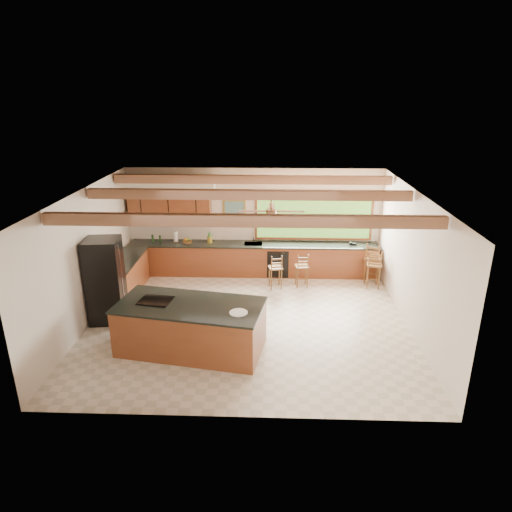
{
  "coord_description": "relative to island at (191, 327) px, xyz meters",
  "views": [
    {
      "loc": [
        0.51,
        -9.32,
        5.02
      ],
      "look_at": [
        0.15,
        0.8,
        1.32
      ],
      "focal_mm": 32.0,
      "sensor_mm": 36.0,
      "label": 1
    }
  ],
  "objects": [
    {
      "name": "refrigerator",
      "position": [
        -2.12,
        1.2,
        0.47
      ],
      "size": [
        0.84,
        0.82,
        1.96
      ],
      "rotation": [
        0.0,
        0.0,
        0.1
      ],
      "color": "black",
      "rests_on": "ground"
    },
    {
      "name": "bar_stool_d",
      "position": [
        4.4,
        3.59,
        0.18
      ],
      "size": [
        0.54,
        0.54,
        1.16
      ],
      "rotation": [
        0.0,
        0.0,
        -0.38
      ],
      "color": "brown",
      "rests_on": "ground"
    },
    {
      "name": "counter_run",
      "position": [
        0.28,
        3.72,
        -0.04
      ],
      "size": [
        7.12,
        3.1,
        1.27
      ],
      "color": "brown",
      "rests_on": "ground"
    },
    {
      "name": "ground",
      "position": [
        1.1,
        1.2,
        -0.51
      ],
      "size": [
        7.2,
        7.2,
        0.0
      ],
      "primitive_type": "plane",
      "color": "beige",
      "rests_on": "ground"
    },
    {
      "name": "bar_stool_b",
      "position": [
        1.73,
        3.09,
        0.06
      ],
      "size": [
        0.41,
        0.41,
        0.96
      ],
      "rotation": [
        0.0,
        0.0,
        0.2
      ],
      "color": "brown",
      "rests_on": "ground"
    },
    {
      "name": "room_shell",
      "position": [
        0.93,
        1.85,
        1.71
      ],
      "size": [
        7.27,
        6.54,
        3.02
      ],
      "color": "beige",
      "rests_on": "ground"
    },
    {
      "name": "bar_stool_a",
      "position": [
        2.43,
        3.22,
        0.06
      ],
      "size": [
        0.38,
        0.38,
        0.96
      ],
      "rotation": [
        0.0,
        0.0,
        0.12
      ],
      "color": "brown",
      "rests_on": "ground"
    },
    {
      "name": "bar_stool_c",
      "position": [
        4.35,
        3.23,
        0.13
      ],
      "size": [
        0.45,
        0.45,
        1.08
      ],
      "rotation": [
        0.0,
        0.0,
        -0.18
      ],
      "color": "brown",
      "rests_on": "ground"
    },
    {
      "name": "island",
      "position": [
        0.0,
        0.0,
        0.0
      ],
      "size": [
        3.1,
        1.85,
        1.03
      ],
      "rotation": [
        0.0,
        0.0,
        -0.17
      ],
      "color": "brown",
      "rests_on": "ground"
    }
  ]
}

